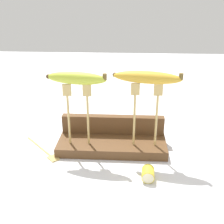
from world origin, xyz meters
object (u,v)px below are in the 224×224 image
object	(u,v)px
banana_raised_right	(147,77)
banana_chunk_near	(148,174)
fork_stand_right	(146,110)
fork_stand_left	(78,109)
fork_fallen_far	(45,151)
banana_raised_left	(76,78)

from	to	relation	value
banana_raised_right	banana_chunk_near	world-z (taller)	banana_raised_right
fork_stand_right	banana_raised_right	size ratio (longest dim) A/B	0.99
fork_stand_left	fork_fallen_far	size ratio (longest dim) A/B	1.28
fork_fallen_far	banana_chunk_near	world-z (taller)	banana_chunk_near
fork_stand_right	banana_chunk_near	size ratio (longest dim) A/B	4.32
banana_raised_left	banana_raised_right	xyz separation A→B (m)	(0.20, 0.00, 0.01)
banana_chunk_near	fork_fallen_far	bearing A→B (deg)	158.49
fork_stand_right	banana_raised_right	distance (m)	0.10
banana_raised_right	banana_raised_left	bearing A→B (deg)	-180.00
fork_stand_left	banana_raised_left	bearing A→B (deg)	171.74
banana_raised_left	fork_stand_right	bearing A→B (deg)	-0.00
banana_raised_right	fork_stand_right	bearing A→B (deg)	-9.99
banana_raised_right	fork_fallen_far	distance (m)	0.40
banana_raised_right	fork_stand_left	bearing A→B (deg)	-180.00
fork_stand_right	banana_raised_right	world-z (taller)	banana_raised_right
fork_stand_left	banana_chunk_near	xyz separation A→B (m)	(0.21, -0.14, -0.13)
fork_stand_right	banana_chunk_near	distance (m)	0.19
fork_fallen_far	banana_chunk_near	xyz separation A→B (m)	(0.32, -0.13, 0.01)
fork_stand_left	banana_raised_left	world-z (taller)	banana_raised_left
banana_raised_left	fork_fallen_far	bearing A→B (deg)	-173.47
fork_stand_right	fork_fallen_far	world-z (taller)	fork_stand_right
banana_raised_left	fork_fallen_far	distance (m)	0.26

